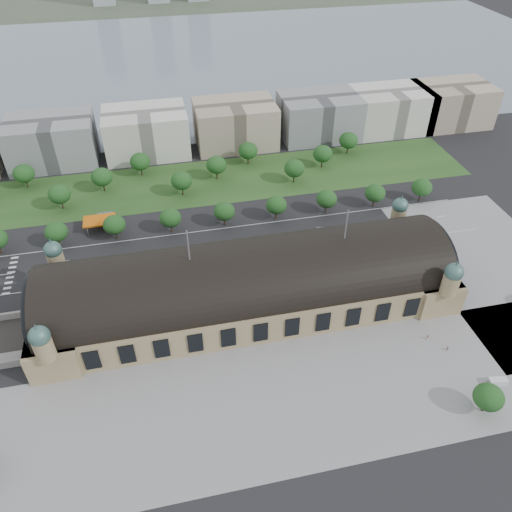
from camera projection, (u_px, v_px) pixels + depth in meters
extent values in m
plane|color=black|center=(249.00, 305.00, 186.92)|extent=(900.00, 900.00, 0.00)
cube|color=tan|center=(248.00, 293.00, 183.16)|extent=(150.00, 40.00, 12.00)
cube|color=tan|center=(58.00, 322.00, 171.95)|extent=(16.00, 43.00, 12.00)
cube|color=tan|center=(416.00, 268.00, 194.37)|extent=(16.00, 43.00, 12.00)
cylinder|color=black|center=(248.00, 281.00, 179.39)|extent=(144.00, 37.60, 37.60)
cylinder|color=black|center=(34.00, 308.00, 165.92)|extent=(1.20, 32.00, 32.00)
cylinder|color=black|center=(435.00, 250.00, 190.35)|extent=(1.20, 32.00, 32.00)
cylinder|color=tan|center=(57.00, 262.00, 181.64)|extent=(6.00, 6.00, 8.00)
sphere|color=#3F655E|center=(53.00, 250.00, 178.18)|extent=(6.40, 6.40, 6.40)
cone|color=#3F655E|center=(50.00, 241.00, 175.67)|extent=(1.00, 1.00, 2.50)
cylinder|color=tan|center=(398.00, 217.00, 204.06)|extent=(6.00, 6.00, 8.00)
sphere|color=#3F655E|center=(400.00, 206.00, 200.60)|extent=(6.40, 6.40, 6.40)
cone|color=#3F655E|center=(402.00, 197.00, 198.09)|extent=(1.00, 1.00, 2.50)
cylinder|color=tan|center=(44.00, 348.00, 149.71)|extent=(6.00, 6.00, 8.00)
sphere|color=#3F655E|center=(39.00, 336.00, 146.25)|extent=(6.40, 6.40, 6.40)
cone|color=#3F655E|center=(35.00, 327.00, 143.74)|extent=(1.00, 1.00, 2.50)
cylinder|color=tan|center=(450.00, 284.00, 172.12)|extent=(6.00, 6.00, 8.00)
sphere|color=#3F655E|center=(454.00, 272.00, 168.67)|extent=(6.40, 6.40, 6.40)
cone|color=#3F655E|center=(457.00, 263.00, 166.16)|extent=(1.00, 1.00, 2.50)
cylinder|color=#59595B|center=(188.00, 245.00, 163.81)|extent=(0.50, 0.50, 12.00)
cylinder|color=#59595B|center=(346.00, 225.00, 173.01)|extent=(0.50, 0.50, 12.00)
cube|color=gray|center=(309.00, 397.00, 155.14)|extent=(190.00, 48.00, 0.12)
cube|color=gray|center=(494.00, 267.00, 204.16)|extent=(56.00, 100.00, 0.12)
cube|color=black|center=(185.00, 251.00, 212.47)|extent=(260.00, 26.00, 0.10)
cube|color=#20451B|center=(183.00, 184.00, 255.12)|extent=(300.00, 45.00, 0.10)
cube|color=#C95C0B|center=(99.00, 220.00, 221.91)|extent=(14.00, 9.00, 0.70)
cube|color=#59595B|center=(105.00, 218.00, 228.75)|extent=(7.00, 5.00, 3.20)
cylinder|color=#59595B|center=(88.00, 222.00, 224.99)|extent=(0.50, 0.50, 4.40)
cylinder|color=#59595B|center=(113.00, 219.00, 226.83)|extent=(0.50, 0.50, 4.40)
cylinder|color=#59595B|center=(88.00, 231.00, 220.12)|extent=(0.50, 0.50, 4.40)
cylinder|color=#59595B|center=(113.00, 227.00, 221.96)|extent=(0.50, 0.50, 4.40)
cube|color=slate|center=(176.00, 58.00, 413.49)|extent=(700.00, 320.00, 0.08)
cube|color=#44513D|center=(159.00, 3.00, 565.54)|extent=(700.00, 120.00, 0.14)
cube|color=gray|center=(52.00, 141.00, 267.12)|extent=(45.00, 32.00, 24.00)
cube|color=silver|center=(146.00, 132.00, 275.49)|extent=(45.00, 32.00, 24.00)
cube|color=#B3A38C|center=(235.00, 124.00, 283.85)|extent=(45.00, 32.00, 24.00)
cube|color=gray|center=(319.00, 116.00, 292.22)|extent=(45.00, 32.00, 24.00)
cube|color=silver|center=(390.00, 110.00, 299.75)|extent=(45.00, 32.00, 24.00)
cube|color=#B3A38C|center=(451.00, 104.00, 306.44)|extent=(45.00, 32.00, 24.00)
cylinder|color=#2D2116|center=(0.00, 249.00, 209.80)|extent=(0.70, 0.70, 4.32)
cylinder|color=#2D2116|center=(59.00, 242.00, 213.82)|extent=(0.70, 0.70, 4.32)
ellipsoid|color=#184117|center=(56.00, 232.00, 210.50)|extent=(9.60, 9.60, 8.16)
cylinder|color=#2D2116|center=(116.00, 235.00, 217.83)|extent=(0.70, 0.70, 4.32)
ellipsoid|color=#184117|center=(114.00, 225.00, 214.52)|extent=(9.60, 9.60, 8.16)
cylinder|color=#2D2116|center=(172.00, 228.00, 221.85)|extent=(0.70, 0.70, 4.32)
ellipsoid|color=#184117|center=(170.00, 218.00, 218.53)|extent=(9.60, 9.60, 8.16)
cylinder|color=#2D2116|center=(225.00, 221.00, 225.86)|extent=(0.70, 0.70, 4.32)
ellipsoid|color=#184117|center=(224.00, 211.00, 222.55)|extent=(9.60, 9.60, 8.16)
cylinder|color=#2D2116|center=(276.00, 215.00, 229.88)|extent=(0.70, 0.70, 4.32)
ellipsoid|color=#184117|center=(276.00, 205.00, 226.56)|extent=(9.60, 9.60, 8.16)
cylinder|color=#2D2116|center=(326.00, 209.00, 233.89)|extent=(0.70, 0.70, 4.32)
ellipsoid|color=#184117|center=(327.00, 199.00, 230.58)|extent=(9.60, 9.60, 8.16)
cylinder|color=#2D2116|center=(373.00, 203.00, 237.91)|extent=(0.70, 0.70, 4.32)
ellipsoid|color=#184117|center=(375.00, 193.00, 234.59)|extent=(9.60, 9.60, 8.16)
cylinder|color=#2D2116|center=(420.00, 197.00, 241.92)|extent=(0.70, 0.70, 4.32)
ellipsoid|color=#184117|center=(422.00, 187.00, 238.61)|extent=(9.60, 9.60, 8.16)
cylinder|color=#2D2116|center=(27.00, 183.00, 251.41)|extent=(0.70, 0.70, 4.68)
ellipsoid|color=#184117|center=(24.00, 173.00, 247.82)|extent=(10.40, 10.40, 8.84)
cylinder|color=#2D2116|center=(62.00, 204.00, 236.34)|extent=(0.70, 0.70, 4.68)
ellipsoid|color=#184117|center=(59.00, 194.00, 232.75)|extent=(10.40, 10.40, 8.84)
cylinder|color=#2D2116|center=(104.00, 187.00, 248.65)|extent=(0.70, 0.70, 4.68)
ellipsoid|color=#184117|center=(102.00, 177.00, 245.06)|extent=(10.40, 10.40, 8.84)
cylinder|color=#2D2116|center=(142.00, 171.00, 260.95)|extent=(0.70, 0.70, 4.68)
ellipsoid|color=#184117|center=(140.00, 162.00, 257.36)|extent=(10.40, 10.40, 8.84)
cylinder|color=#2D2116|center=(183.00, 191.00, 245.88)|extent=(0.70, 0.70, 4.68)
ellipsoid|color=#184117|center=(182.00, 181.00, 242.29)|extent=(10.40, 10.40, 8.84)
cylinder|color=#2D2116|center=(217.00, 175.00, 258.18)|extent=(0.70, 0.70, 4.68)
ellipsoid|color=#184117|center=(216.00, 165.00, 254.59)|extent=(10.40, 10.40, 8.84)
cylinder|color=#2D2116|center=(248.00, 160.00, 270.48)|extent=(0.70, 0.70, 4.68)
ellipsoid|color=#184117|center=(248.00, 151.00, 266.89)|extent=(10.40, 10.40, 8.84)
cylinder|color=#2D2116|center=(294.00, 178.00, 255.42)|extent=(0.70, 0.70, 4.68)
ellipsoid|color=#184117|center=(294.00, 168.00, 251.83)|extent=(10.40, 10.40, 8.84)
cylinder|color=#2D2116|center=(322.00, 163.00, 267.72)|extent=(0.70, 0.70, 4.68)
ellipsoid|color=#184117|center=(323.00, 154.00, 264.13)|extent=(10.40, 10.40, 8.84)
cylinder|color=#2D2116|center=(347.00, 150.00, 280.02)|extent=(0.70, 0.70, 4.68)
ellipsoid|color=#184117|center=(349.00, 140.00, 276.43)|extent=(10.40, 10.40, 8.84)
cylinder|color=#2D2116|center=(484.00, 407.00, 150.10)|extent=(0.70, 0.70, 3.96)
ellipsoid|color=#184117|center=(489.00, 397.00, 147.06)|extent=(9.00, 9.00, 7.65)
imported|color=gray|center=(68.00, 263.00, 205.18)|extent=(4.37, 1.78, 1.41)
imported|color=#172241|center=(267.00, 249.00, 212.35)|extent=(4.18, 2.01, 1.38)
imported|color=slate|center=(320.00, 229.00, 223.91)|extent=(4.27, 1.96, 1.36)
imported|color=silver|center=(404.00, 233.00, 220.94)|extent=(5.12, 2.40, 1.42)
imported|color=black|center=(39.00, 290.00, 192.52)|extent=(4.27, 2.86, 1.33)
imported|color=maroon|center=(112.00, 286.00, 194.13)|extent=(5.13, 4.22, 1.30)
imported|color=#1F1A49|center=(54.00, 294.00, 190.50)|extent=(4.71, 4.30, 1.32)
imported|color=#595C60|center=(68.00, 285.00, 194.28)|extent=(5.01, 4.16, 1.61)
imported|color=silver|center=(168.00, 278.00, 197.67)|extent=(4.48, 3.94, 1.47)
imported|color=gray|center=(135.00, 282.00, 195.53)|extent=(6.20, 4.75, 1.57)
imported|color=black|center=(136.00, 279.00, 197.38)|extent=(5.28, 3.57, 1.42)
imported|color=red|center=(191.00, 260.00, 204.68)|extent=(12.25, 3.17, 3.39)
imported|color=silver|center=(240.00, 257.00, 206.80)|extent=(11.84, 3.84, 3.24)
imported|color=beige|center=(301.00, 240.00, 215.12)|extent=(13.26, 4.11, 3.64)
cube|color=silver|center=(498.00, 382.00, 158.18)|extent=(5.98, 3.22, 2.46)
cube|color=silver|center=(491.00, 383.00, 158.35)|extent=(1.85, 2.31, 1.70)
imported|color=gray|center=(427.00, 337.00, 173.16)|extent=(0.96, 0.65, 1.80)
imported|color=gray|center=(448.00, 348.00, 169.25)|extent=(0.75, 0.82, 1.87)
imported|color=gray|center=(489.00, 403.00, 152.21)|extent=(1.33, 1.25, 1.98)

